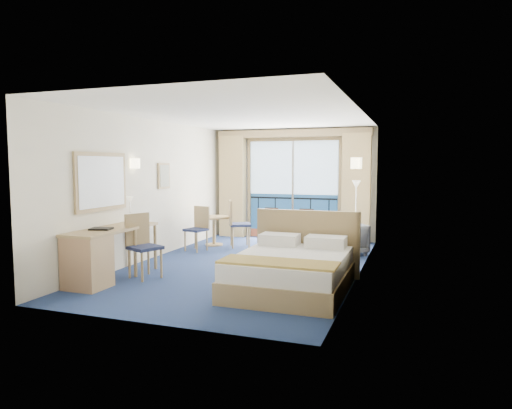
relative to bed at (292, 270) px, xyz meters
name	(u,v)px	position (x,y,z in m)	size (l,w,h in m)	color
floor	(247,265)	(-1.19, 1.33, -0.30)	(6.50, 6.50, 0.00)	navy
room_walls	(247,167)	(-1.19, 1.33, 1.47)	(4.04, 6.54, 2.72)	#EEE8CE
balcony_door	(293,192)	(-1.20, 4.55, 0.84)	(2.36, 0.03, 2.52)	navy
curtain_left	(232,186)	(-2.74, 4.40, 0.97)	(0.65, 0.22, 2.55)	tan
curtain_right	(356,189)	(0.36, 4.40, 0.97)	(0.65, 0.22, 2.55)	tan
pelmet	(292,133)	(-1.19, 4.43, 2.28)	(3.80, 0.25, 0.18)	#9D8655
mirror	(102,182)	(-3.16, -0.17, 1.25)	(0.05, 1.25, 0.95)	#9D8655
wall_print	(164,176)	(-3.16, 1.78, 1.30)	(0.04, 0.42, 0.52)	#9D8655
sconce_left	(135,163)	(-3.13, 0.73, 1.55)	(0.18, 0.18, 0.18)	beige
sconce_right	(356,163)	(0.75, 1.18, 1.55)	(0.18, 0.18, 0.18)	beige
bed	(292,270)	(0.00, 0.00, 0.00)	(1.72, 2.05, 1.08)	#9D8655
nightstand	(345,258)	(0.58, 1.28, -0.04)	(0.41, 0.39, 0.53)	tan
phone	(344,239)	(0.55, 1.30, 0.27)	(0.20, 0.15, 0.09)	beige
armchair	(347,239)	(0.37, 2.99, 0.01)	(0.68, 0.70, 0.64)	#4E535F
floor_lamp	(356,197)	(0.43, 3.85, 0.82)	(0.20, 0.20, 1.48)	silver
desk	(93,256)	(-2.88, -0.78, 0.15)	(0.60, 1.76, 0.82)	#9D8655
desk_chair	(142,242)	(-2.50, -0.07, 0.28)	(0.59, 0.59, 1.04)	#1E2546
folder	(101,229)	(-2.91, -0.54, 0.54)	(0.32, 0.24, 0.03)	black
desk_lamp	(130,204)	(-2.93, 0.26, 0.85)	(0.12, 0.12, 0.44)	silver
round_table	(214,223)	(-2.63, 3.02, 0.19)	(0.73, 0.73, 0.66)	#9D8655
table_chair_a	(236,221)	(-2.08, 2.98, 0.28)	(0.61, 0.61, 1.04)	#1E2546
table_chair_b	(198,226)	(-2.69, 2.36, 0.23)	(0.49, 0.50, 0.94)	#1E2546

